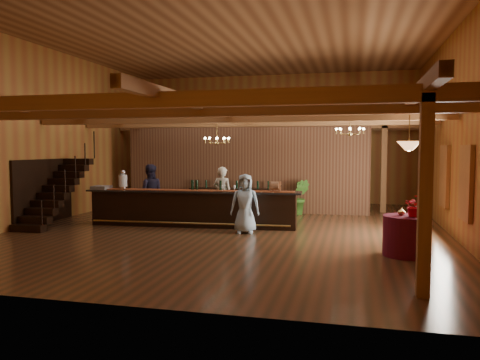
% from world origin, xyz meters
% --- Properties ---
extents(floor, '(14.00, 14.00, 0.00)m').
position_xyz_m(floor, '(0.00, 0.00, 0.00)').
color(floor, brown).
rests_on(floor, ground).
extents(ceiling, '(14.00, 14.00, 0.00)m').
position_xyz_m(ceiling, '(0.00, 0.00, 5.50)').
color(ceiling, '#9A683E').
rests_on(ceiling, wall_back).
extents(wall_back, '(12.00, 0.10, 5.50)m').
position_xyz_m(wall_back, '(0.00, 7.00, 2.75)').
color(wall_back, '#9E6B2A').
rests_on(wall_back, floor).
extents(wall_front, '(12.00, 0.10, 5.50)m').
position_xyz_m(wall_front, '(0.00, -7.00, 2.75)').
color(wall_front, '#9E6B2A').
rests_on(wall_front, floor).
extents(wall_left, '(0.10, 14.00, 5.50)m').
position_xyz_m(wall_left, '(-6.00, 0.00, 2.75)').
color(wall_left, '#9E6B2A').
rests_on(wall_left, floor).
extents(wall_right, '(0.10, 14.00, 5.50)m').
position_xyz_m(wall_right, '(6.00, 0.00, 2.75)').
color(wall_right, '#9E6B2A').
rests_on(wall_right, floor).
extents(beam_grid, '(11.90, 13.90, 0.39)m').
position_xyz_m(beam_grid, '(0.00, 0.51, 3.24)').
color(beam_grid, '#A36734').
rests_on(beam_grid, wall_left).
extents(support_posts, '(9.20, 10.20, 3.20)m').
position_xyz_m(support_posts, '(0.00, -0.50, 1.60)').
color(support_posts, '#A36734').
rests_on(support_posts, floor).
extents(partition_wall, '(9.00, 0.18, 3.10)m').
position_xyz_m(partition_wall, '(-0.50, 3.50, 1.55)').
color(partition_wall, brown).
rests_on(partition_wall, floor).
extents(window_right_front, '(0.12, 1.05, 1.75)m').
position_xyz_m(window_right_front, '(5.95, -1.60, 1.55)').
color(window_right_front, white).
rests_on(window_right_front, wall_right).
extents(window_right_back, '(0.12, 1.05, 1.75)m').
position_xyz_m(window_right_back, '(5.95, 1.00, 1.55)').
color(window_right_back, white).
rests_on(window_right_back, wall_right).
extents(staircase, '(1.00, 2.80, 2.00)m').
position_xyz_m(staircase, '(-5.45, -0.74, 1.00)').
color(staircase, black).
rests_on(staircase, floor).
extents(backroom_boxes, '(4.10, 0.60, 1.10)m').
position_xyz_m(backroom_boxes, '(-0.29, 5.50, 0.53)').
color(backroom_boxes, black).
rests_on(backroom_boxes, floor).
extents(tasting_bar, '(6.52, 1.24, 1.09)m').
position_xyz_m(tasting_bar, '(-1.25, -0.02, 0.55)').
color(tasting_bar, black).
rests_on(tasting_bar, floor).
extents(beverage_dispenser, '(0.26, 0.26, 0.60)m').
position_xyz_m(beverage_dispenser, '(-3.50, -0.11, 1.37)').
color(beverage_dispenser, silver).
rests_on(beverage_dispenser, tasting_bar).
extents(glass_rack_tray, '(0.50, 0.50, 0.10)m').
position_xyz_m(glass_rack_tray, '(-4.15, -0.25, 1.13)').
color(glass_rack_tray, gray).
rests_on(glass_rack_tray, tasting_bar).
extents(raffle_drum, '(0.34, 0.24, 0.30)m').
position_xyz_m(raffle_drum, '(1.22, 0.09, 1.26)').
color(raffle_drum, '#9C6340').
rests_on(raffle_drum, tasting_bar).
extents(bar_bottle_0, '(0.07, 0.07, 0.30)m').
position_xyz_m(bar_bottle_0, '(-1.32, 0.10, 1.23)').
color(bar_bottle_0, black).
rests_on(bar_bottle_0, tasting_bar).
extents(bar_bottle_1, '(0.07, 0.07, 0.30)m').
position_xyz_m(bar_bottle_1, '(-1.30, 0.10, 1.23)').
color(bar_bottle_1, black).
rests_on(bar_bottle_1, tasting_bar).
extents(bar_bottle_2, '(0.07, 0.07, 0.30)m').
position_xyz_m(bar_bottle_2, '(-1.17, 0.11, 1.23)').
color(bar_bottle_2, black).
rests_on(bar_bottle_2, tasting_bar).
extents(bar_bottle_3, '(0.07, 0.07, 0.30)m').
position_xyz_m(bar_bottle_3, '(-0.44, 0.16, 1.23)').
color(bar_bottle_3, black).
rests_on(bar_bottle_3, tasting_bar).
extents(backbar_shelf, '(3.15, 0.68, 0.88)m').
position_xyz_m(backbar_shelf, '(-0.90, 3.23, 0.44)').
color(backbar_shelf, black).
rests_on(backbar_shelf, floor).
extents(round_table, '(1.01, 1.01, 0.88)m').
position_xyz_m(round_table, '(4.57, -2.58, 0.44)').
color(round_table, maroon).
rests_on(round_table, floor).
extents(chandelier_left, '(0.80, 0.80, 0.76)m').
position_xyz_m(chandelier_left, '(-0.71, 0.71, 2.60)').
color(chandelier_left, tan).
rests_on(chandelier_left, beam_grid).
extents(chandelier_right, '(0.80, 0.80, 0.52)m').
position_xyz_m(chandelier_right, '(3.30, 0.62, 2.84)').
color(chandelier_right, tan).
rests_on(chandelier_right, beam_grid).
extents(pendant_lamp, '(0.52, 0.52, 0.90)m').
position_xyz_m(pendant_lamp, '(4.57, -2.58, 2.40)').
color(pendant_lamp, tan).
rests_on(pendant_lamp, beam_grid).
extents(bartender, '(0.72, 0.54, 1.77)m').
position_xyz_m(bartender, '(-0.57, 0.84, 0.88)').
color(bartender, silver).
rests_on(bartender, floor).
extents(staff_second, '(1.09, 0.98, 1.82)m').
position_xyz_m(staff_second, '(-3.00, 0.75, 0.91)').
color(staff_second, '#221F36').
rests_on(staff_second, floor).
extents(guest, '(0.86, 0.62, 1.64)m').
position_xyz_m(guest, '(0.53, -0.77, 0.82)').
color(guest, '#A4C6DE').
rests_on(guest, floor).
extents(floor_plant, '(0.75, 0.64, 1.25)m').
position_xyz_m(floor_plant, '(1.58, 3.18, 0.62)').
color(floor_plant, '#387122').
rests_on(floor_plant, floor).
extents(table_flowers, '(0.45, 0.40, 0.48)m').
position_xyz_m(table_flowers, '(4.70, -2.70, 1.12)').
color(table_flowers, red).
rests_on(table_flowers, round_table).
extents(table_vase, '(0.16, 0.16, 0.27)m').
position_xyz_m(table_vase, '(4.45, -2.50, 1.01)').
color(table_vase, tan).
rests_on(table_vase, round_table).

